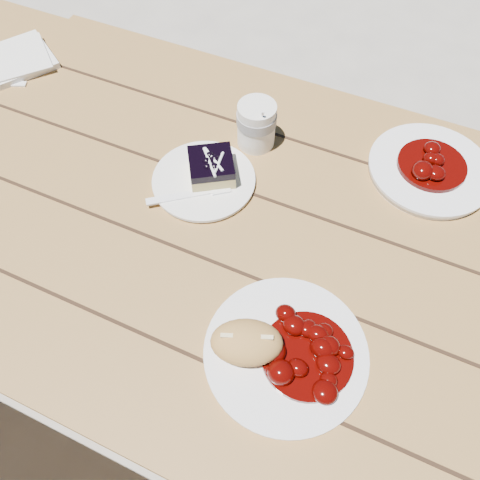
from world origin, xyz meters
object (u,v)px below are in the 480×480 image
at_px(bread_roll, 247,342).
at_px(blueberry_cake, 211,167).
at_px(dessert_plate, 204,181).
at_px(second_plate, 429,170).
at_px(coffee_cup, 256,125).
at_px(main_plate, 286,353).
at_px(picnic_table, 197,255).

height_order(bread_roll, blueberry_cake, bread_roll).
bearing_deg(bread_roll, blueberry_cake, 124.45).
distance_m(dessert_plate, blueberry_cake, 0.03).
bearing_deg(second_plate, blueberry_cake, -153.95).
xyz_separation_m(bread_roll, coffee_cup, (-0.16, 0.41, 0.00)).
bearing_deg(main_plate, second_plate, 74.87).
relative_size(picnic_table, bread_roll, 19.01).
bearing_deg(coffee_cup, picnic_table, -101.58).
height_order(picnic_table, bread_roll, bread_roll).
distance_m(main_plate, dessert_plate, 0.36).
relative_size(picnic_table, blueberry_cake, 18.12).
distance_m(dessert_plate, second_plate, 0.43).
bearing_deg(second_plate, dessert_plate, -152.73).
bearing_deg(bread_roll, second_plate, 69.35).
distance_m(main_plate, bread_roll, 0.07).
relative_size(main_plate, blueberry_cake, 2.16).
bearing_deg(picnic_table, dessert_plate, 95.47).
bearing_deg(second_plate, picnic_table, -144.72).
height_order(coffee_cup, second_plate, coffee_cup).
xyz_separation_m(dessert_plate, blueberry_cake, (0.01, 0.01, 0.03)).
bearing_deg(coffee_cup, bread_roll, -68.83).
distance_m(picnic_table, coffee_cup, 0.29).
bearing_deg(picnic_table, bread_roll, -45.34).
height_order(main_plate, second_plate, same).
xyz_separation_m(main_plate, coffee_cup, (-0.21, 0.39, 0.04)).
height_order(bread_roll, dessert_plate, bread_roll).
distance_m(main_plate, second_plate, 0.46).
distance_m(dessert_plate, coffee_cup, 0.15).
bearing_deg(main_plate, dessert_plate, 136.19).
height_order(bread_roll, coffee_cup, coffee_cup).
bearing_deg(dessert_plate, bread_roll, -52.72).
relative_size(picnic_table, dessert_plate, 10.66).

